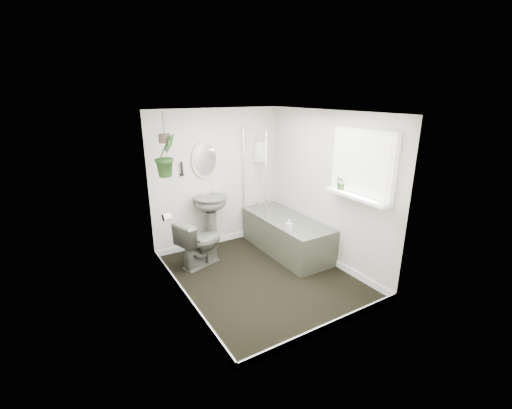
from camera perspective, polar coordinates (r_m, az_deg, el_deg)
floor at (r=5.06m, az=0.90°, el=-11.94°), size 2.30×2.80×0.02m
ceiling at (r=4.38m, az=1.05°, el=15.31°), size 2.30×2.80×0.02m
wall_back at (r=5.79m, az=-6.48°, el=4.28°), size 2.30×0.02×2.30m
wall_front at (r=3.55m, az=13.18°, el=-5.20°), size 2.30×0.02×2.30m
wall_left at (r=4.12m, az=-12.83°, el=-1.84°), size 0.02×2.80×2.30m
wall_right at (r=5.27m, az=11.73°, el=2.63°), size 0.02×2.80×2.30m
skirting at (r=5.03m, az=0.90°, el=-11.35°), size 2.30×2.80×0.10m
bathtub at (r=5.70m, az=5.09°, el=-5.03°), size 0.72×1.72×0.58m
bath_screen at (r=5.61m, az=-0.33°, el=5.31°), size 0.04×0.72×1.40m
shower_box at (r=6.02m, az=0.67°, el=8.81°), size 0.20×0.10×0.35m
oval_mirror at (r=5.59m, az=-8.45°, el=7.38°), size 0.46×0.03×0.62m
wall_sconce at (r=5.47m, az=-12.24°, el=5.84°), size 0.04×0.04×0.22m
toilet_roll_holder at (r=4.86m, az=-14.63°, el=-2.04°), size 0.11×0.11×0.11m
window_recess at (r=4.64m, az=17.33°, el=6.42°), size 0.08×1.00×0.90m
window_sill at (r=4.68m, az=16.28°, el=1.33°), size 0.18×1.00×0.04m
window_blinds at (r=4.60m, az=16.95°, el=6.38°), size 0.01×0.86×0.76m
toilet at (r=5.28m, az=-9.27°, el=-6.22°), size 0.81×0.62×0.74m
pedestal_sink at (r=5.75m, az=-7.43°, el=-3.04°), size 0.61×0.54×0.92m
sill_plant at (r=4.87m, az=14.09°, el=3.71°), size 0.23×0.21×0.22m
hanging_plant at (r=4.92m, az=-14.78°, el=7.88°), size 0.40×0.36×0.59m
soap_bottle at (r=5.07m, az=5.51°, el=-3.45°), size 0.09×0.09×0.18m
hanging_pot at (r=4.89m, az=-15.01°, el=10.59°), size 0.16×0.16×0.12m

